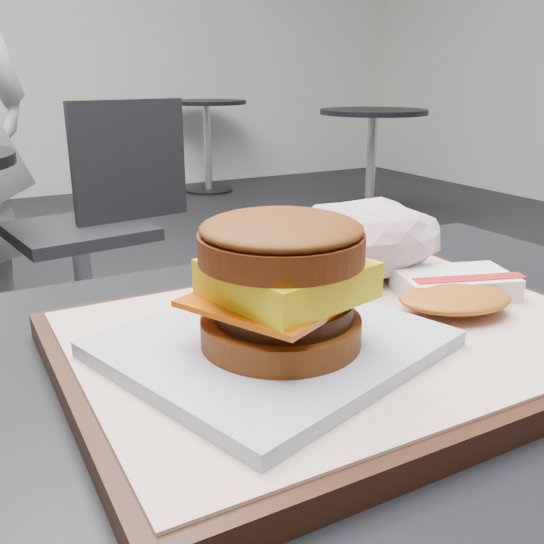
{
  "coord_description": "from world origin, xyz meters",
  "views": [
    {
      "loc": [
        -0.2,
        -0.27,
        0.96
      ],
      "look_at": [
        -0.02,
        0.06,
        0.83
      ],
      "focal_mm": 40.0,
      "sensor_mm": 36.0,
      "label": 1
    }
  ],
  "objects": [
    {
      "name": "bg_table_near",
      "position": [
        2.2,
        2.8,
        0.56
      ],
      "size": [
        0.66,
        0.66,
        0.75
      ],
      "color": "black",
      "rests_on": "ground"
    },
    {
      "name": "breakfast_sandwich",
      "position": [
        -0.03,
        0.03,
        0.83
      ],
      "size": [
        0.23,
        0.22,
        0.09
      ],
      "color": "silver",
      "rests_on": "serving_tray"
    },
    {
      "name": "hash_brown",
      "position": [
        0.14,
        0.05,
        0.8
      ],
      "size": [
        0.13,
        0.11,
        0.02
      ],
      "color": "white",
      "rests_on": "serving_tray"
    },
    {
      "name": "serving_tray",
      "position": [
        0.03,
        0.05,
        0.78
      ],
      "size": [
        0.38,
        0.28,
        0.02
      ],
      "color": "black",
      "rests_on": "customer_table"
    },
    {
      "name": "neighbor_chair",
      "position": [
        0.24,
        1.76,
        0.51
      ],
      "size": [
        0.63,
        0.47,
        0.88
      ],
      "color": "#9B9B9F",
      "rests_on": "ground"
    },
    {
      "name": "crumpled_wrapper",
      "position": [
        0.12,
        0.14,
        0.82
      ],
      "size": [
        0.15,
        0.11,
        0.06
      ],
      "primitive_type": null,
      "color": "silver",
      "rests_on": "serving_tray"
    },
    {
      "name": "bg_table_far",
      "position": [
        1.8,
        4.5,
        0.56
      ],
      "size": [
        0.66,
        0.66,
        0.75
      ],
      "color": "black",
      "rests_on": "ground"
    }
  ]
}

